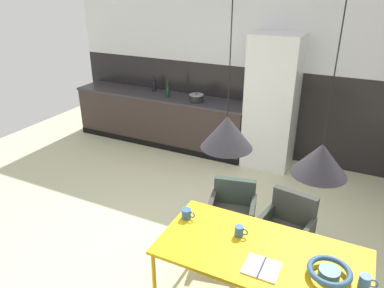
% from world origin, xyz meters
% --- Properties ---
extents(ground_plane, '(9.13, 9.13, 0.00)m').
position_xyz_m(ground_plane, '(0.00, 0.00, 0.00)').
color(ground_plane, beige).
extents(back_wall_splashback_dark, '(7.02, 0.12, 1.46)m').
position_xyz_m(back_wall_splashback_dark, '(0.00, 2.87, 0.73)').
color(back_wall_splashback_dark, black).
rests_on(back_wall_splashback_dark, ground).
extents(back_wall_panel_upper, '(7.02, 0.12, 1.46)m').
position_xyz_m(back_wall_panel_upper, '(0.00, 2.87, 2.20)').
color(back_wall_panel_upper, silver).
rests_on(back_wall_panel_upper, back_wall_splashback_dark).
extents(kitchen_counter, '(3.25, 0.63, 0.90)m').
position_xyz_m(kitchen_counter, '(-1.75, 2.51, 0.45)').
color(kitchen_counter, '#372C28').
rests_on(kitchen_counter, ground).
extents(refrigerator_column, '(0.73, 0.60, 2.06)m').
position_xyz_m(refrigerator_column, '(0.25, 2.51, 1.03)').
color(refrigerator_column, silver).
rests_on(refrigerator_column, ground).
extents(dining_table, '(1.68, 0.84, 0.73)m').
position_xyz_m(dining_table, '(0.97, -0.45, 0.68)').
color(dining_table, gold).
rests_on(dining_table, ground).
extents(armchair_corner_seat, '(0.55, 0.54, 0.79)m').
position_xyz_m(armchair_corner_seat, '(1.04, 0.36, 0.50)').
color(armchair_corner_seat, '#363A35').
rests_on(armchair_corner_seat, ground).
extents(armchair_near_window, '(0.57, 0.56, 0.75)m').
position_xyz_m(armchair_near_window, '(0.42, 0.40, 0.50)').
color(armchair_near_window, '#363A35').
rests_on(armchair_near_window, ground).
extents(fruit_bowl, '(0.33, 0.33, 0.08)m').
position_xyz_m(fruit_bowl, '(1.50, -0.50, 0.78)').
color(fruit_bowl, '#33607F').
rests_on(fruit_bowl, dining_table).
extents(open_book, '(0.27, 0.24, 0.02)m').
position_xyz_m(open_book, '(1.03, -0.64, 0.73)').
color(open_book, white).
rests_on(open_book, dining_table).
extents(mug_glass_clear, '(0.13, 0.09, 0.09)m').
position_xyz_m(mug_glass_clear, '(0.23, -0.32, 0.77)').
color(mug_glass_clear, '#335B93').
rests_on(mug_glass_clear, dining_table).
extents(mug_tall_blue, '(0.12, 0.08, 0.09)m').
position_xyz_m(mug_tall_blue, '(0.75, -0.34, 0.77)').
color(mug_tall_blue, '#335B93').
rests_on(mug_tall_blue, dining_table).
extents(mug_dark_espresso, '(0.13, 0.08, 0.10)m').
position_xyz_m(mug_dark_espresso, '(1.74, -0.50, 0.78)').
color(mug_dark_espresso, '#335B93').
rests_on(mug_dark_espresso, dining_table).
extents(cooking_pot, '(0.24, 0.24, 0.15)m').
position_xyz_m(cooking_pot, '(-0.99, 2.43, 0.96)').
color(cooking_pot, black).
rests_on(cooking_pot, kitchen_counter).
extents(bottle_wine_green, '(0.07, 0.07, 0.27)m').
position_xyz_m(bottle_wine_green, '(-1.94, 2.65, 1.01)').
color(bottle_wine_green, black).
rests_on(bottle_wine_green, kitchen_counter).
extents(bottle_vinegar_dark, '(0.06, 0.06, 0.30)m').
position_xyz_m(bottle_vinegar_dark, '(-1.54, 2.43, 1.02)').
color(bottle_vinegar_dark, '#0F3319').
rests_on(bottle_vinegar_dark, kitchen_counter).
extents(pendant_lamp_over_table_near, '(0.39, 0.39, 1.29)m').
position_xyz_m(pendant_lamp_over_table_near, '(0.64, -0.46, 1.72)').
color(pendant_lamp_over_table_near, black).
extents(pendant_lamp_over_table_far, '(0.38, 0.38, 1.36)m').
position_xyz_m(pendant_lamp_over_table_far, '(1.31, -0.45, 1.64)').
color(pendant_lamp_over_table_far, black).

